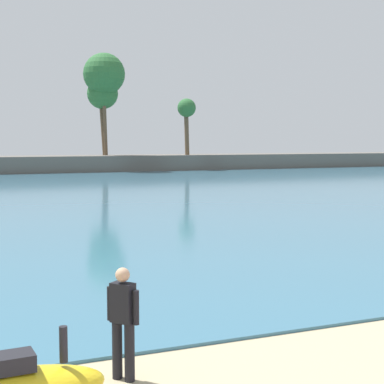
{
  "coord_description": "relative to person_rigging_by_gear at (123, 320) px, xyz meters",
  "views": [
    {
      "loc": [
        -5.84,
        -0.49,
        3.49
      ],
      "look_at": [
        0.07,
        13.65,
        2.16
      ],
      "focal_mm": 55.63,
      "sensor_mm": 36.0,
      "label": 1
    }
  ],
  "objects": [
    {
      "name": "person_rigging_by_gear",
      "position": [
        0.0,
        0.0,
        0.0
      ],
      "size": [
        0.38,
        0.45,
        1.67
      ],
      "color": "black",
      "rests_on": "ground"
    },
    {
      "name": "sea",
      "position": [
        3.52,
        49.11,
        -0.86
      ],
      "size": [
        220.0,
        96.52,
        0.06
      ],
      "primitive_type": "cube",
      "color": "#386B84",
      "rests_on": "ground"
    }
  ]
}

